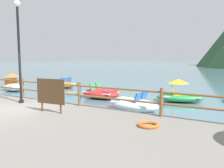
# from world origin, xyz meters

# --- Properties ---
(ground_plane) EXTENTS (200.00, 200.00, 0.00)m
(ground_plane) POSITION_xyz_m (0.00, 40.00, 0.00)
(ground_plane) COLOR slate
(dock_railing) EXTENTS (23.92, 0.12, 0.95)m
(dock_railing) POSITION_xyz_m (-0.00, 1.55, 0.97)
(dock_railing) COLOR brown
(dock_railing) RESTS_ON promenade_dock
(lamp_post) EXTENTS (0.28, 0.28, 4.24)m
(lamp_post) POSITION_xyz_m (-0.80, 0.75, 2.94)
(lamp_post) COLOR black
(lamp_post) RESTS_ON promenade_dock
(sign_board) EXTENTS (1.18, 0.16, 1.19)m
(sign_board) POSITION_xyz_m (1.58, 0.13, 1.13)
(sign_board) COLOR silver
(sign_board) RESTS_ON promenade_dock
(life_ring) EXTENTS (0.61, 0.61, 0.09)m
(life_ring) POSITION_xyz_m (5.15, 0.31, 0.45)
(life_ring) COLOR orange
(life_ring) RESTS_ON promenade_dock
(pedal_boat_0) EXTENTS (2.35, 1.69, 1.22)m
(pedal_boat_0) POSITION_xyz_m (-6.66, 4.66, 0.40)
(pedal_boat_0) COLOR white
(pedal_boat_0) RESTS_ON ground
(pedal_boat_1) EXTENTS (2.41, 1.48, 0.87)m
(pedal_boat_1) POSITION_xyz_m (0.25, 5.28, 0.29)
(pedal_boat_1) COLOR red
(pedal_boat_1) RESTS_ON ground
(pedal_boat_2) EXTENTS (2.39, 1.86, 0.80)m
(pedal_boat_2) POSITION_xyz_m (-4.88, 7.85, 0.24)
(pedal_boat_2) COLOR orange
(pedal_boat_2) RESTS_ON ground
(pedal_boat_4) EXTENTS (2.65, 1.86, 1.20)m
(pedal_boat_4) POSITION_xyz_m (4.41, 6.48, 0.38)
(pedal_boat_4) COLOR green
(pedal_boat_4) RESTS_ON ground
(pedal_boat_5) EXTENTS (2.49, 1.57, 0.87)m
(pedal_boat_5) POSITION_xyz_m (3.19, 3.44, 0.28)
(pedal_boat_5) COLOR white
(pedal_boat_5) RESTS_ON ground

